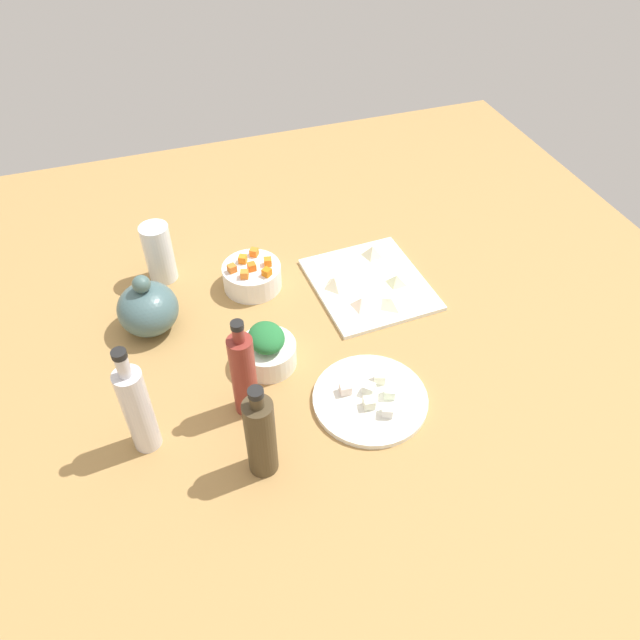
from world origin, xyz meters
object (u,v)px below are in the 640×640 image
at_px(bottle_2, 261,436).
at_px(cutting_board, 370,284).
at_px(teapot, 148,308).
at_px(plate_tofu, 370,399).
at_px(bottle_0, 137,408).
at_px(bottle_1, 244,374).
at_px(bowl_greens, 268,354).
at_px(drinking_glass_0, 159,253).
at_px(bowl_carrots, 252,276).

bearing_deg(bottle_2, cutting_board, -42.53).
bearing_deg(teapot, cutting_board, -92.85).
bearing_deg(plate_tofu, bottle_2, 107.70).
height_order(bottle_0, bottle_1, bottle_0).
xyz_separation_m(plate_tofu, bottle_1, (0.06, 0.24, 0.10)).
distance_m(cutting_board, bottle_0, 0.64).
relative_size(plate_tofu, bowl_greens, 1.91).
bearing_deg(teapot, drinking_glass_0, -16.86).
relative_size(bowl_greens, drinking_glass_0, 0.81).
bearing_deg(drinking_glass_0, bottle_0, 168.33).
distance_m(plate_tofu, bottle_1, 0.26).
bearing_deg(bowl_carrots, plate_tofu, -162.02).
height_order(bottle_1, bottle_2, bottle_1).
distance_m(teapot, bottle_0, 0.32).
distance_m(plate_tofu, bowl_carrots, 0.44).
bearing_deg(cutting_board, bottle_0, 116.83).
distance_m(plate_tofu, bottle_2, 0.27).
height_order(cutting_board, bottle_2, bottle_2).
distance_m(bowl_greens, teapot, 0.29).
bearing_deg(bowl_carrots, drinking_glass_0, 62.95).
relative_size(teapot, bottle_1, 0.67).
bearing_deg(bottle_2, drinking_glass_0, 9.03).
bearing_deg(bowl_carrots, bowl_greens, 173.21).
distance_m(bowl_carrots, bottle_2, 0.51).
distance_m(bottle_0, drinking_glass_0, 0.49).
bearing_deg(bowl_greens, bowl_carrots, -6.79).
xyz_separation_m(teapot, drinking_glass_0, (0.17, -0.05, 0.02)).
distance_m(teapot, bottle_1, 0.33).
distance_m(plate_tofu, bottle_0, 0.45).
bearing_deg(bottle_2, bottle_1, -1.65).
xyz_separation_m(bowl_greens, bottle_1, (-0.10, 0.07, 0.07)).
xyz_separation_m(bowl_greens, drinking_glass_0, (0.36, 0.17, 0.05)).
distance_m(teapot, drinking_glass_0, 0.17).
bearing_deg(drinking_glass_0, cutting_board, -112.36).
bearing_deg(bottle_1, teapot, 27.16).
bearing_deg(bottle_2, teapot, 18.63).
height_order(bowl_carrots, bottle_2, bottle_2).
relative_size(plate_tofu, drinking_glass_0, 1.55).
xyz_separation_m(teapot, bottle_1, (-0.29, -0.15, 0.04)).
height_order(bottle_1, drinking_glass_0, bottle_1).
bearing_deg(bowl_carrots, cutting_board, -108.64).
height_order(cutting_board, drinking_glass_0, drinking_glass_0).
xyz_separation_m(plate_tofu, bottle_0, (0.04, 0.43, 0.10)).
xyz_separation_m(cutting_board, bottle_0, (-0.29, 0.57, 0.10)).
distance_m(bowl_carrots, teapot, 0.26).
distance_m(cutting_board, bottle_2, 0.56).
height_order(cutting_board, teapot, teapot).
bearing_deg(drinking_glass_0, bowl_carrots, -117.05).
height_order(teapot, drinking_glass_0, drinking_glass_0).
height_order(cutting_board, plate_tofu, plate_tofu).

